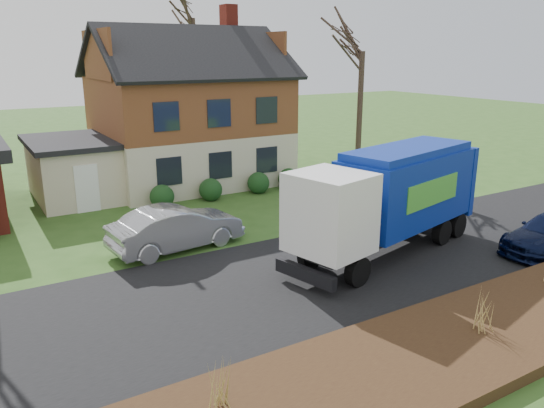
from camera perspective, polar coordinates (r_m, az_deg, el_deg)
ground at (r=16.79m, az=3.70°, el=-7.80°), size 120.00×120.00×0.00m
road at (r=16.79m, az=3.70°, el=-7.77°), size 80.00×7.00×0.02m
mulch_verge at (r=13.22m, az=17.34°, el=-14.87°), size 80.00×3.50×0.30m
main_house at (r=28.55m, az=-9.89°, el=10.30°), size 12.95×8.95×9.26m
garbage_truck at (r=18.57m, az=12.73°, el=1.01°), size 8.75×4.18×3.62m
silver_sedan at (r=19.07m, az=-10.22°, el=-2.55°), size 4.91×2.19×1.57m
tree_front_east at (r=29.94m, az=9.81°, el=18.02°), size 3.51×3.51×9.74m
grass_clump_west at (r=10.46m, az=-5.65°, el=-18.86°), size 0.39×0.32×1.02m
grass_clump_mid at (r=13.92m, az=21.76°, el=-10.66°), size 0.35×0.29×0.98m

